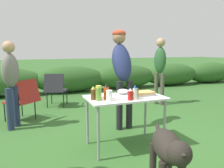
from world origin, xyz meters
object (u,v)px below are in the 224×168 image
object	(u,v)px
camp_chair_near_hedge	(23,98)
beer_bottle	(93,93)
spice_jar	(137,94)
mayo_bottle	(135,93)
hot_sauce_bottle	(106,92)
mixing_bowl	(123,91)
food_tray	(143,93)
camp_chair_green_behind_table	(56,88)
folding_table	(125,102)
paper_cup_stack	(109,95)
standing_person_with_beanie	(122,65)
relish_jar	(99,93)
standing_person_in_navy_coat	(160,64)
ketchup_bottle	(130,94)
plate_stack	(103,96)
dog	(168,153)
standing_person_in_red_jacket	(11,77)

from	to	relation	value
camp_chair_near_hedge	beer_bottle	bearing A→B (deg)	-101.68
spice_jar	mayo_bottle	world-z (taller)	mayo_bottle
camp_chair_near_hedge	hot_sauce_bottle	bearing A→B (deg)	-97.71
mixing_bowl	hot_sauce_bottle	xyz separation A→B (m)	(-0.36, -0.24, 0.06)
food_tray	camp_chair_green_behind_table	distance (m)	2.82
hot_sauce_bottle	camp_chair_near_hedge	world-z (taller)	hot_sauce_bottle
hot_sauce_bottle	spice_jar	xyz separation A→B (m)	(0.40, -0.12, -0.03)
hot_sauce_bottle	folding_table	bearing A→B (deg)	7.20
mayo_bottle	paper_cup_stack	bearing A→B (deg)	165.97
camp_chair_green_behind_table	standing_person_with_beanie	bearing A→B (deg)	-42.15
relish_jar	standing_person_in_navy_coat	world-z (taller)	standing_person_in_navy_coat
relish_jar	mayo_bottle	size ratio (longest dim) A/B	0.99
ketchup_bottle	beer_bottle	bearing A→B (deg)	156.34
plate_stack	paper_cup_stack	distance (m)	0.28
dog	mixing_bowl	bearing A→B (deg)	-79.20
mayo_bottle	standing_person_with_beanie	world-z (taller)	standing_person_with_beanie
relish_jar	spice_jar	distance (m)	0.53
relish_jar	camp_chair_near_hedge	xyz separation A→B (m)	(-0.97, 1.81, -0.37)
paper_cup_stack	spice_jar	xyz separation A→B (m)	(0.39, -0.02, 0.00)
food_tray	standing_person_in_red_jacket	size ratio (longest dim) A/B	0.22
standing_person_in_navy_coat	mixing_bowl	bearing A→B (deg)	-76.85
food_tray	dog	bearing A→B (deg)	-109.76
food_tray	spice_jar	distance (m)	0.26
hot_sauce_bottle	dog	distance (m)	1.30
ketchup_bottle	paper_cup_stack	bearing A→B (deg)	164.78
folding_table	dog	world-z (taller)	dog
relish_jar	camp_chair_green_behind_table	distance (m)	2.76
standing_person_with_beanie	standing_person_in_red_jacket	size ratio (longest dim) A/B	1.13
ketchup_bottle	food_tray	bearing A→B (deg)	34.73
ketchup_bottle	standing_person_in_red_jacket	distance (m)	2.22
mixing_bowl	beer_bottle	bearing A→B (deg)	-157.71
beer_bottle	standing_person_with_beanie	world-z (taller)	standing_person_with_beanie
standing_person_with_beanie	standing_person_in_navy_coat	distance (m)	1.94
food_tray	camp_chair_near_hedge	size ratio (longest dim) A/B	0.42
food_tray	standing_person_in_navy_coat	size ratio (longest dim) A/B	0.21
paper_cup_stack	hot_sauce_bottle	size ratio (longest dim) A/B	0.66
ketchup_bottle	dog	xyz separation A→B (m)	(-0.15, -1.08, -0.29)
standing_person_in_navy_coat	camp_chair_near_hedge	bearing A→B (deg)	-117.45
relish_jar	standing_person_in_red_jacket	world-z (taller)	standing_person_in_red_jacket
mixing_bowl	camp_chair_green_behind_table	xyz separation A→B (m)	(-0.72, 2.44, -0.31)
paper_cup_stack	standing_person_in_red_jacket	bearing A→B (deg)	129.46
standing_person_in_navy_coat	ketchup_bottle	bearing A→B (deg)	-72.02
plate_stack	hot_sauce_bottle	xyz separation A→B (m)	(-0.01, -0.18, 0.09)
paper_cup_stack	standing_person_in_navy_coat	xyz separation A→B (m)	(2.13, 2.07, 0.23)
relish_jar	camp_chair_near_hedge	bearing A→B (deg)	118.18
standing_person_with_beanie	relish_jar	bearing A→B (deg)	-129.48
hot_sauce_bottle	paper_cup_stack	bearing A→B (deg)	-86.38
standing_person_with_beanie	hot_sauce_bottle	bearing A→B (deg)	-125.70
mayo_bottle	standing_person_in_red_jacket	xyz separation A→B (m)	(-1.60, 1.62, 0.09)
folding_table	food_tray	size ratio (longest dim) A/B	3.16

